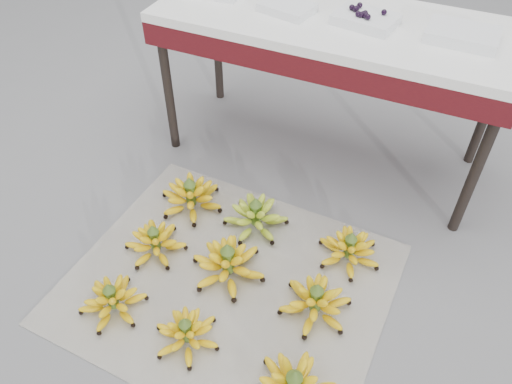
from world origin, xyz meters
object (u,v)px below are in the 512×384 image
at_px(bunch_mid_left, 155,242).
at_px(bunch_back_center, 256,216).
at_px(bunch_mid_center, 228,263).
at_px(vendor_table, 333,35).
at_px(bunch_mid_right, 315,302).
at_px(tray_right, 365,19).
at_px(bunch_back_left, 191,196).
at_px(tray_far_right, 463,35).
at_px(bunch_front_center, 187,333).
at_px(tray_left, 287,8).
at_px(newspaper_mat, 228,283).
at_px(bunch_front_left, 112,300).
at_px(bunch_back_right, 349,250).

relative_size(bunch_mid_left, bunch_back_center, 0.96).
bearing_deg(bunch_mid_center, vendor_table, 107.03).
distance_m(bunch_mid_right, tray_right, 1.17).
distance_m(bunch_back_left, tray_far_right, 1.33).
bearing_deg(bunch_front_center, bunch_back_left, 116.76).
height_order(bunch_front_center, tray_left, tray_left).
bearing_deg(tray_right, bunch_back_center, -110.23).
bearing_deg(bunch_mid_center, tray_right, 98.64).
relative_size(newspaper_mat, tray_right, 4.51).
relative_size(bunch_mid_left, vendor_table, 0.18).
bearing_deg(bunch_mid_center, bunch_front_left, -112.44).
height_order(bunch_mid_left, bunch_back_center, bunch_back_center).
bearing_deg(bunch_front_left, bunch_mid_center, 29.73).
relative_size(bunch_back_right, vendor_table, 0.21).
bearing_deg(vendor_table, bunch_mid_right, -72.03).
bearing_deg(bunch_front_left, bunch_back_right, 23.48).
bearing_deg(bunch_mid_right, newspaper_mat, 169.73).
relative_size(bunch_front_left, bunch_back_left, 0.82).
distance_m(bunch_front_center, tray_left, 1.41).
relative_size(bunch_mid_left, bunch_mid_center, 0.70).
relative_size(bunch_front_center, bunch_mid_left, 0.90).
relative_size(bunch_mid_center, bunch_back_left, 1.03).
xyz_separation_m(bunch_back_center, vendor_table, (0.09, 0.62, 0.60)).
distance_m(newspaper_mat, bunch_back_right, 0.52).
bearing_deg(newspaper_mat, tray_left, 98.94).
height_order(bunch_back_left, bunch_back_center, bunch_back_left).
xyz_separation_m(bunch_mid_left, bunch_mid_right, (0.72, -0.00, 0.00)).
xyz_separation_m(bunch_front_center, bunch_mid_left, (-0.34, 0.32, 0.00)).
height_order(bunch_front_left, bunch_front_center, bunch_front_left).
bearing_deg(bunch_back_left, bunch_mid_center, -16.95).
height_order(bunch_front_left, bunch_back_right, bunch_back_right).
distance_m(bunch_back_right, tray_right, 0.96).
xyz_separation_m(bunch_mid_center, tray_far_right, (0.60, 0.92, 0.70)).
bearing_deg(tray_left, bunch_front_center, -84.16).
relative_size(bunch_back_left, vendor_table, 0.25).
bearing_deg(bunch_mid_left, bunch_mid_center, 7.36).
relative_size(bunch_front_center, bunch_back_center, 0.87).
height_order(bunch_mid_center, bunch_back_left, bunch_mid_center).
relative_size(newspaper_mat, bunch_back_center, 4.36).
height_order(bunch_mid_left, bunch_mid_right, bunch_mid_right).
bearing_deg(bunch_back_center, bunch_back_left, -178.57).
xyz_separation_m(vendor_table, tray_left, (-0.20, -0.04, 0.10)).
relative_size(bunch_front_center, bunch_mid_right, 0.74).
distance_m(newspaper_mat, bunch_back_center, 0.34).
bearing_deg(bunch_mid_center, bunch_mid_left, -154.56).
distance_m(bunch_back_right, tray_left, 1.07).
xyz_separation_m(bunch_mid_right, tray_far_right, (0.22, 0.94, 0.71)).
relative_size(bunch_front_left, tray_right, 1.13).
bearing_deg(tray_far_right, newspaper_mat, -121.18).
relative_size(bunch_front_center, bunch_mid_center, 0.63).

